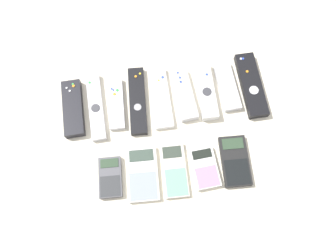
# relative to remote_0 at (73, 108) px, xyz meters

# --- Properties ---
(ground_plane) EXTENTS (3.00, 3.00, 0.00)m
(ground_plane) POSITION_rel_remote_0_xyz_m (0.27, -0.13, -0.01)
(ground_plane) COLOR beige
(remote_0) EXTENTS (0.06, 0.18, 0.03)m
(remote_0) POSITION_rel_remote_0_xyz_m (0.00, 0.00, 0.00)
(remote_0) COLOR black
(remote_0) RESTS_ON ground_plane
(remote_1) EXTENTS (0.05, 0.22, 0.02)m
(remote_1) POSITION_rel_remote_0_xyz_m (0.07, -0.00, -0.00)
(remote_1) COLOR silver
(remote_1) RESTS_ON ground_plane
(remote_2) EXTENTS (0.05, 0.17, 0.02)m
(remote_2) POSITION_rel_remote_0_xyz_m (0.13, -0.00, -0.00)
(remote_2) COLOR silver
(remote_2) RESTS_ON ground_plane
(remote_3) EXTENTS (0.06, 0.22, 0.02)m
(remote_3) POSITION_rel_remote_0_xyz_m (0.19, -0.00, -0.00)
(remote_3) COLOR black
(remote_3) RESTS_ON ground_plane
(remote_4) EXTENTS (0.06, 0.20, 0.02)m
(remote_4) POSITION_rel_remote_0_xyz_m (0.26, -0.00, -0.00)
(remote_4) COLOR white
(remote_4) RESTS_ON ground_plane
(remote_5) EXTENTS (0.06, 0.17, 0.03)m
(remote_5) POSITION_rel_remote_0_xyz_m (0.34, -0.00, -0.00)
(remote_5) COLOR silver
(remote_5) RESTS_ON ground_plane
(remote_6) EXTENTS (0.05, 0.19, 0.03)m
(remote_6) POSITION_rel_remote_0_xyz_m (0.41, 0.00, 0.00)
(remote_6) COLOR white
(remote_6) RESTS_ON ground_plane
(remote_7) EXTENTS (0.06, 0.16, 0.02)m
(remote_7) POSITION_rel_remote_0_xyz_m (0.47, 0.01, -0.00)
(remote_7) COLOR silver
(remote_7) RESTS_ON ground_plane
(remote_8) EXTENTS (0.06, 0.21, 0.03)m
(remote_8) POSITION_rel_remote_0_xyz_m (0.55, 0.00, -0.00)
(remote_8) COLOR black
(remote_8) RESTS_ON ground_plane
(calculator_0) EXTENTS (0.07, 0.12, 0.02)m
(calculator_0) POSITION_rel_remote_0_xyz_m (0.09, -0.22, -0.00)
(calculator_0) COLOR #4C4C51
(calculator_0) RESTS_ON ground_plane
(calculator_1) EXTENTS (0.09, 0.16, 0.02)m
(calculator_1) POSITION_rel_remote_0_xyz_m (0.18, -0.23, -0.00)
(calculator_1) COLOR silver
(calculator_1) RESTS_ON ground_plane
(calculator_2) EXTENTS (0.07, 0.16, 0.02)m
(calculator_2) POSITION_rel_remote_0_xyz_m (0.28, -0.23, -0.01)
(calculator_2) COLOR beige
(calculator_2) RESTS_ON ground_plane
(calculator_3) EXTENTS (0.08, 0.12, 0.02)m
(calculator_3) POSITION_rel_remote_0_xyz_m (0.36, -0.23, -0.00)
(calculator_3) COLOR silver
(calculator_3) RESTS_ON ground_plane
(calculator_4) EXTENTS (0.08, 0.15, 0.02)m
(calculator_4) POSITION_rel_remote_0_xyz_m (0.45, -0.23, -0.00)
(calculator_4) COLOR black
(calculator_4) RESTS_ON ground_plane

